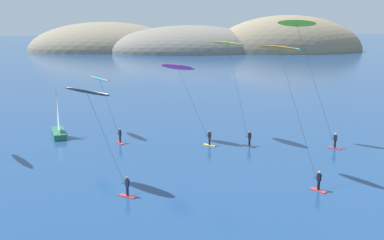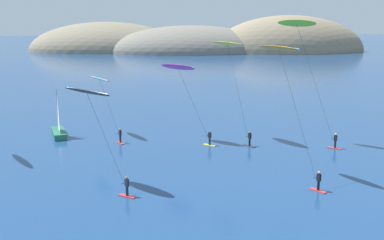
% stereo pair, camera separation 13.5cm
% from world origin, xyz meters
% --- Properties ---
extents(headland_island, '(127.05, 47.40, 26.91)m').
position_xyz_m(headland_island, '(14.94, 165.74, 0.00)').
color(headland_island, '#7A705B').
rests_on(headland_island, ground).
extents(sailboat_near, '(2.54, 5.95, 5.70)m').
position_xyz_m(sailboat_near, '(-15.15, 39.81, 0.64)').
color(sailboat_near, '#23664C').
rests_on(sailboat_near, ground).
extents(kitesurfer_yellow, '(4.65, 6.92, 11.31)m').
position_xyz_m(kitesurfer_yellow, '(4.65, 36.01, 10.27)').
color(kitesurfer_yellow, '#2D2D33').
rests_on(kitesurfer_yellow, ground).
extents(kitesurfer_cyan, '(4.51, 7.53, 6.99)m').
position_xyz_m(kitesurfer_cyan, '(-9.79, 39.43, 6.09)').
color(kitesurfer_cyan, red).
rests_on(kitesurfer_cyan, ground).
extents(kitesurfer_lime, '(6.55, 5.75, 13.71)m').
position_xyz_m(kitesurfer_lime, '(12.08, 33.83, 11.88)').
color(kitesurfer_lime, red).
rests_on(kitesurfer_lime, ground).
extents(kitesurfer_black, '(6.39, 6.51, 8.36)m').
position_xyz_m(kitesurfer_black, '(-9.44, 22.34, 7.48)').
color(kitesurfer_black, red).
rests_on(kitesurfer_black, ground).
extents(kitesurfer_orange, '(4.75, 7.76, 11.70)m').
position_xyz_m(kitesurfer_orange, '(6.91, 22.95, 10.33)').
color(kitesurfer_orange, red).
rests_on(kitesurfer_orange, ground).
extents(kitesurfer_magenta, '(6.17, 5.49, 8.87)m').
position_xyz_m(kitesurfer_magenta, '(-0.81, 36.10, 7.77)').
color(kitesurfer_magenta, yellow).
rests_on(kitesurfer_magenta, ground).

